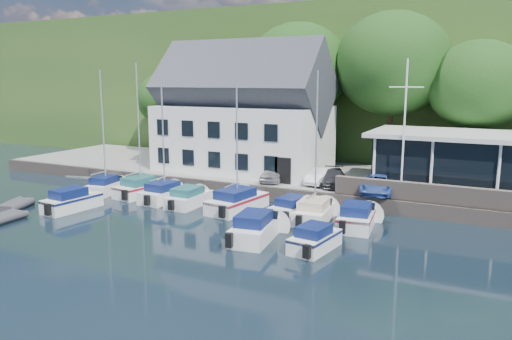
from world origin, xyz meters
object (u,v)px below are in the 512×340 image
Objects in this scene: car_white at (321,176)px; boat_r1_1 at (139,136)px; flagpole at (404,129)px; harbor_building at (243,119)px; club_pavilion at (468,162)px; boat_r1_3 at (189,196)px; boat_r2_0 at (72,199)px; boat_r2_3 at (256,226)px; car_dgrey at (334,178)px; boat_r1_7 at (357,215)px; dinghy_0 at (16,204)px; boat_r1_2 at (163,141)px; boat_r1_6 at (316,152)px; boat_r1_0 at (103,138)px; boat_r1_4 at (237,141)px; boat_r2_4 at (315,237)px; car_blue at (378,184)px; boat_r1_5 at (293,206)px; dinghy_1 at (3,217)px; car_silver at (274,173)px.

car_white is 0.39× the size of boat_r1_1.
flagpole is (6.16, -1.51, 3.93)m from car_white.
club_pavilion is at bearing -1.59° from harbor_building.
club_pavilion is 10.29m from car_white.
boat_r2_0 is at bearing -145.45° from boat_r1_3.
boat_r1_3 is 8.82m from boat_r2_3.
boat_r1_7 is at bearing -78.47° from car_dgrey.
club_pavilion is 4.55× the size of dinghy_0.
boat_r2_0 is (-23.69, -13.50, -2.28)m from club_pavilion.
boat_r1_2 is at bearing -162.93° from flagpole.
club_pavilion is 5.87m from flagpole.
boat_r1_6 reaches higher than club_pavilion.
car_white is 0.88× the size of car_dgrey.
boat_r1_6 is at bearing -9.16° from boat_r1_0.
boat_r1_0 is 0.91× the size of boat_r1_4.
boat_r1_4 is at bearing -64.25° from harbor_building.
boat_r2_4 is at bearing 4.83° from boat_r2_0.
boat_r1_5 is at bearing -138.95° from car_blue.
flagpole reaches higher than dinghy_1.
club_pavilion is 3.46× the size of car_silver.
car_white is at bearing 166.24° from flagpole.
boat_r1_7 is at bearing -10.19° from boat_r1_6.
car_blue is at bearing -17.68° from harbor_building.
boat_r1_6 is at bearing -57.01° from car_silver.
club_pavilion is at bearing 28.75° from boat_r1_1.
flagpole is at bearing 3.45° from boat_r1_0.
boat_r1_1 is at bearing -171.42° from boat_r1_5.
car_blue is (12.63, -4.03, -3.67)m from harbor_building.
boat_r1_4 is at bearing -153.85° from flagpole.
club_pavilion is 1.52× the size of boat_r1_6.
harbor_building is at bearing 136.60° from boat_r1_7.
club_pavilion is 26.65m from boat_r1_0.
car_white is at bearing 41.55° from dinghy_1.
boat_r2_4 is at bearing 8.16° from dinghy_1.
flagpole reaches higher than boat_r2_4.
boat_r2_3 is 16.13m from dinghy_1.
car_blue is (8.20, -0.69, 0.03)m from car_silver.
boat_r1_0 is at bearing -127.86° from harbor_building.
car_dgrey is 22.38m from dinghy_1.
dinghy_0 is at bearing -118.25° from boat_r1_1.
dinghy_1 is (2.06, -2.50, -0.02)m from dinghy_0.
harbor_building is 3.61× the size of car_blue.
car_dgrey reaches higher than dinghy_1.
flagpole is 22.68m from boat_r2_0.
car_blue is 0.46× the size of boat_r1_6.
boat_r1_7 is at bearing -9.96° from boat_r1_0.
boat_r1_0 is at bearing -160.91° from club_pavilion.
boat_r1_2 is 6.00m from boat_r1_4.
boat_r2_3 is at bearing -83.83° from car_white.
car_silver is at bearing 167.73° from car_dgrey.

